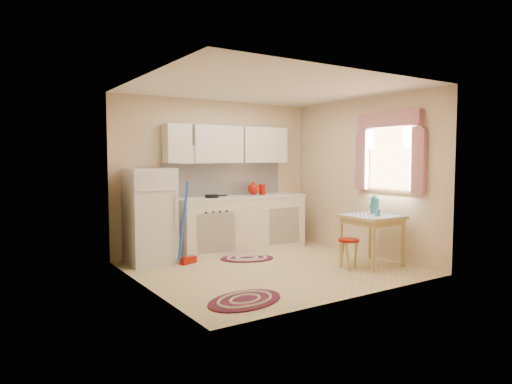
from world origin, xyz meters
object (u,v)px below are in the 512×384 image
(table, at_px, (372,240))
(stool, at_px, (348,254))
(base_cabinets, at_px, (241,224))
(fridge, at_px, (150,216))

(table, distance_m, stool, 0.47)
(stool, bearing_deg, base_cabinets, 107.49)
(base_cabinets, distance_m, table, 2.19)
(base_cabinets, bearing_deg, fridge, -178.21)
(fridge, relative_size, table, 1.94)
(base_cabinets, relative_size, table, 3.12)
(table, bearing_deg, fridge, 144.66)
(base_cabinets, distance_m, stool, 2.00)
(fridge, distance_m, stool, 2.91)
(base_cabinets, height_order, table, base_cabinets)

